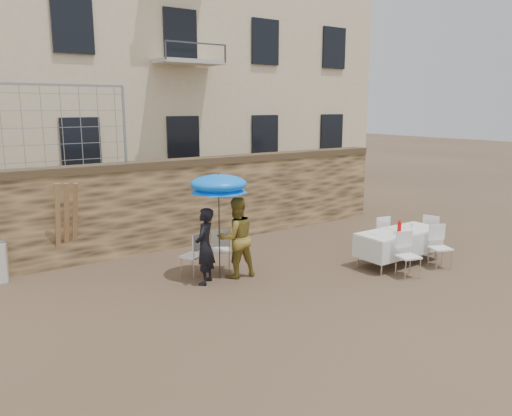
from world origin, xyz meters
TOP-DOWN VIEW (x-y plane):
  - ground at (0.00, 0.00)m, footprint 80.00×80.00m
  - stone_wall at (0.00, 5.00)m, footprint 13.00×0.50m
  - chain_link_fence at (-3.00, 5.00)m, footprint 3.20×0.06m
  - man_suit at (-0.93, 2.09)m, footprint 0.68×0.66m
  - woman_dress at (-0.18, 2.09)m, footprint 0.91×0.75m
  - umbrella at (-0.53, 2.19)m, footprint 1.21×1.21m
  - couple_chair_left at (-0.93, 2.64)m, footprint 0.63×0.63m
  - couple_chair_right at (-0.23, 2.64)m, footprint 0.66×0.66m
  - banquet_table at (3.36, 0.73)m, footprint 2.10×0.85m
  - soda_bottle at (3.16, 0.58)m, footprint 0.09×0.09m
  - table_chair_front_left at (2.76, -0.02)m, footprint 0.59×0.59m
  - table_chair_front_right at (3.86, -0.02)m, footprint 0.62×0.62m
  - table_chair_back at (3.56, 1.53)m, footprint 0.56×0.56m
  - table_chair_side at (4.76, 0.83)m, footprint 0.58×0.58m
  - wood_planks at (-2.84, 4.64)m, footprint 0.70×0.20m

SIDE VIEW (x-z plane):
  - ground at x=0.00m, z-range 0.00..0.00m
  - couple_chair_left at x=-0.93m, z-range 0.00..0.96m
  - couple_chair_right at x=-0.23m, z-range 0.00..0.96m
  - table_chair_front_left at x=2.76m, z-range 0.00..0.96m
  - table_chair_front_right at x=3.86m, z-range 0.00..0.96m
  - table_chair_back at x=3.56m, z-range 0.00..0.96m
  - table_chair_side at x=4.76m, z-range 0.00..0.96m
  - banquet_table at x=3.36m, z-range 0.34..1.12m
  - man_suit at x=-0.93m, z-range 0.00..1.57m
  - woman_dress at x=-0.18m, z-range 0.00..1.71m
  - soda_bottle at x=3.16m, z-range 0.77..1.04m
  - wood_planks at x=-2.84m, z-range 0.00..2.00m
  - stone_wall at x=0.00m, z-range 0.00..2.20m
  - umbrella at x=-0.53m, z-range 0.92..2.98m
  - chain_link_fence at x=-3.00m, z-range 2.20..4.00m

